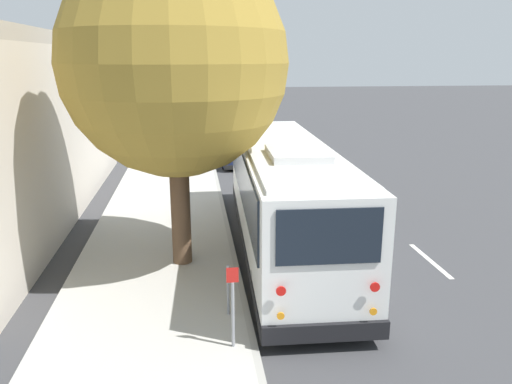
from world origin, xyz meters
The scene contains 14 objects.
ground_plane centered at (0.00, 0.00, 0.00)m, with size 160.00×160.00×0.00m, color #3D3D3F.
sidewalk_slab centered at (0.00, 4.12, 0.07)m, with size 80.00×4.08×0.15m, color #B2AFA8.
curb_strip centered at (0.00, 2.01, 0.07)m, with size 80.00×0.14×0.15m, color #9D9A94.
shuttle_bus centered at (0.36, 0.52, 1.72)m, with size 10.73×2.79×3.24m.
parked_sedan_navy centered at (12.53, 0.72, 0.59)m, with size 4.41×1.76×1.28m.
parked_sedan_white centered at (19.49, 0.76, 0.59)m, with size 4.66×2.00×1.28m.
parked_sedan_black centered at (26.25, 0.86, 0.61)m, with size 4.51×1.86×1.31m.
parked_sedan_gray centered at (32.47, 0.75, 0.61)m, with size 4.30×1.99×1.32m.
parked_sedan_tan centered at (38.86, 1.07, 0.58)m, with size 4.38×1.92×1.26m.
street_tree centered at (-0.36, 3.38, 5.57)m, with size 5.43×5.43×8.59m.
sign_post_near centered at (-4.66, 2.40, 0.96)m, with size 0.06×0.22×1.57m.
sign_post_far centered at (-3.43, 2.40, 0.70)m, with size 0.06×0.06×1.10m.
lane_stripe_mid centered at (-0.95, -3.28, 0.00)m, with size 2.40×0.14×0.01m, color silver.
lane_stripe_ahead centered at (5.05, -3.28, 0.00)m, with size 2.40×0.14×0.01m, color silver.
Camera 1 is at (-12.83, 3.03, 5.34)m, focal length 35.00 mm.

